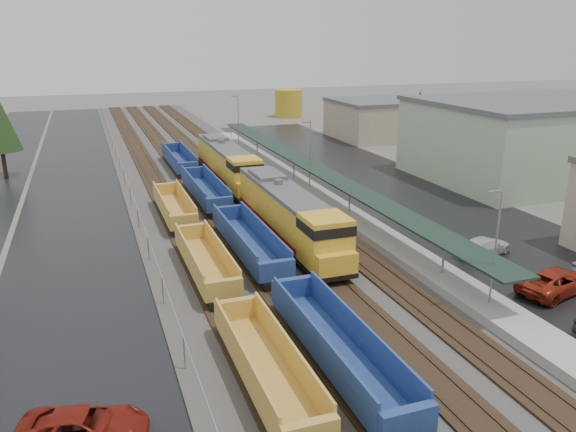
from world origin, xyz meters
name	(u,v)px	position (x,y,z in m)	size (l,w,h in m)	color
ballast_strip	(206,180)	(0.00, 60.00, 0.04)	(20.00, 160.00, 0.08)	#302D2B
trackbed	(206,179)	(0.00, 60.00, 0.16)	(14.60, 160.00, 0.22)	black
west_parking_lot	(75,191)	(-15.00, 60.00, 0.01)	(10.00, 160.00, 0.02)	black
east_commuter_lot	(385,186)	(19.00, 50.00, 0.01)	(16.00, 100.00, 0.02)	black
station_platform	(310,187)	(9.50, 50.01, 0.73)	(3.00, 80.00, 8.00)	#9E9B93
chainlink_fence	(125,176)	(-9.50, 58.44, 1.61)	(0.08, 160.04, 2.02)	gray
industrial_buildings	(545,146)	(37.76, 45.85, 4.25)	(32.52, 75.30, 9.50)	tan
distant_hills	(239,82)	(44.79, 210.68, 0.00)	(301.00, 140.00, 25.20)	#495845
tree_east	(419,118)	(28.00, 58.00, 6.47)	(4.40, 4.40, 10.00)	#332316
locomotive_lead	(290,215)	(2.00, 35.82, 2.50)	(3.17, 20.87, 4.72)	black
locomotive_trail	(228,164)	(2.00, 56.82, 2.50)	(3.17, 20.87, 4.72)	black
well_string_yellow	(266,367)	(-6.00, 17.20, 1.11)	(2.48, 69.53, 2.20)	gold
well_string_blue	(284,284)	(-2.00, 25.90, 1.16)	(2.61, 97.61, 2.32)	navy
storage_tank	(289,103)	(28.86, 110.43, 2.93)	(5.86, 5.86, 5.86)	#B09223
parked_car_west_c	(83,428)	(-14.46, 15.99, 0.75)	(5.42, 2.50, 1.51)	maroon
parked_car_east_b	(555,282)	(15.53, 20.81, 0.82)	(5.89, 2.72, 1.64)	maroon
parked_car_east_c	(485,246)	(15.66, 28.18, 0.72)	(4.97, 2.02, 1.44)	silver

